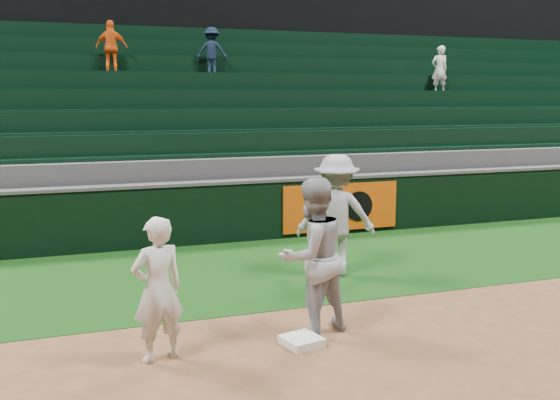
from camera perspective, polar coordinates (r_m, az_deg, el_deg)
The scene contains 9 objects.
ground at distance 7.84m, azimuth 0.66°, elevation -12.34°, with size 70.00×70.00×0.00m, color brown.
foul_grass at distance 10.56m, azimuth -4.86°, elevation -6.56°, with size 36.00×4.20×0.01m, color #0D330C.
upper_deck at distance 24.62m, azimuth -13.70°, elevation 16.38°, with size 40.00×12.00×12.00m, color black.
first_base at distance 7.58m, azimuth 1.99°, elevation -12.74°, with size 0.42×0.42×0.09m, color white.
first_baseman at distance 7.04m, azimuth -11.13°, elevation -8.03°, with size 0.60×0.39×1.63m, color silver.
baserunner at distance 7.67m, azimuth 2.96°, elevation -5.20°, with size 0.94×0.74×1.94m, color #999CA3.
base_coach at distance 10.21m, azimuth 5.16°, elevation -1.37°, with size 1.28×0.74×1.98m, color #9C9EA9.
field_wall at distance 12.51m, azimuth -7.26°, elevation -1.12°, with size 36.00×0.45×1.25m.
stadium_seating at distance 16.06m, azimuth -10.20°, elevation 4.97°, with size 36.00×5.95×4.85m.
Camera 1 is at (-2.45, -6.86, 2.91)m, focal length 40.00 mm.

